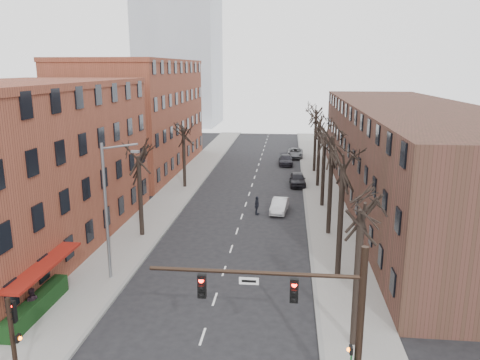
% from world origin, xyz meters
% --- Properties ---
extents(sidewalk_left, '(4.00, 90.00, 0.15)m').
position_xyz_m(sidewalk_left, '(-8.00, 35.00, 0.07)').
color(sidewalk_left, gray).
rests_on(sidewalk_left, ground).
extents(sidewalk_right, '(4.00, 90.00, 0.15)m').
position_xyz_m(sidewalk_right, '(8.00, 35.00, 0.07)').
color(sidewalk_right, gray).
rests_on(sidewalk_right, ground).
extents(building_left_near, '(12.00, 26.00, 12.00)m').
position_xyz_m(building_left_near, '(-16.00, 15.00, 6.00)').
color(building_left_near, brown).
rests_on(building_left_near, ground).
extents(building_left_far, '(12.00, 28.00, 14.00)m').
position_xyz_m(building_left_far, '(-16.00, 44.00, 7.00)').
color(building_left_far, brown).
rests_on(building_left_far, ground).
extents(building_right, '(12.00, 50.00, 10.00)m').
position_xyz_m(building_right, '(16.00, 30.00, 5.00)').
color(building_right, '#4A2A22').
rests_on(building_right, ground).
extents(awning_left, '(1.20, 7.00, 0.15)m').
position_xyz_m(awning_left, '(-9.40, 6.00, 0.00)').
color(awning_left, maroon).
rests_on(awning_left, ground).
extents(hedge, '(0.80, 6.00, 1.00)m').
position_xyz_m(hedge, '(-9.50, 5.00, 0.65)').
color(hedge, black).
rests_on(hedge, sidewalk_left).
extents(tree_right_a, '(5.20, 5.20, 10.00)m').
position_xyz_m(tree_right_a, '(7.60, 4.00, 0.00)').
color(tree_right_a, black).
rests_on(tree_right_a, ground).
extents(tree_right_b, '(5.20, 5.20, 10.80)m').
position_xyz_m(tree_right_b, '(7.60, 12.00, 0.00)').
color(tree_right_b, black).
rests_on(tree_right_b, ground).
extents(tree_right_c, '(5.20, 5.20, 11.60)m').
position_xyz_m(tree_right_c, '(7.60, 20.00, 0.00)').
color(tree_right_c, black).
rests_on(tree_right_c, ground).
extents(tree_right_d, '(5.20, 5.20, 10.00)m').
position_xyz_m(tree_right_d, '(7.60, 28.00, 0.00)').
color(tree_right_d, black).
rests_on(tree_right_d, ground).
extents(tree_right_e, '(5.20, 5.20, 10.80)m').
position_xyz_m(tree_right_e, '(7.60, 36.00, 0.00)').
color(tree_right_e, black).
rests_on(tree_right_e, ground).
extents(tree_right_f, '(5.20, 5.20, 11.60)m').
position_xyz_m(tree_right_f, '(7.60, 44.00, 0.00)').
color(tree_right_f, black).
rests_on(tree_right_f, ground).
extents(tree_left_a, '(5.20, 5.20, 9.50)m').
position_xyz_m(tree_left_a, '(-7.60, 18.00, 0.00)').
color(tree_left_a, black).
rests_on(tree_left_a, ground).
extents(tree_left_b, '(5.20, 5.20, 9.50)m').
position_xyz_m(tree_left_b, '(-7.60, 34.00, 0.00)').
color(tree_left_b, black).
rests_on(tree_left_b, ground).
extents(signal_mast_arm, '(8.14, 0.30, 7.20)m').
position_xyz_m(signal_mast_arm, '(5.45, -1.00, 4.40)').
color(signal_mast_arm, black).
rests_on(signal_mast_arm, ground).
extents(signal_pole_left, '(0.47, 0.44, 4.40)m').
position_xyz_m(signal_pole_left, '(-6.99, -0.95, 2.61)').
color(signal_pole_left, black).
rests_on(signal_pole_left, ground).
extents(streetlight, '(2.45, 0.22, 9.03)m').
position_xyz_m(streetlight, '(-7.03, 10.00, 5.01)').
color(streetlight, slate).
rests_on(streetlight, ground).
extents(silver_sedan, '(1.85, 4.14, 1.32)m').
position_xyz_m(silver_sedan, '(3.45, 25.70, 0.66)').
color(silver_sedan, '#B6BABE').
rests_on(silver_sedan, ground).
extents(parked_car_near, '(2.00, 4.56, 1.53)m').
position_xyz_m(parked_car_near, '(5.30, 36.37, 0.76)').
color(parked_car_near, black).
rests_on(parked_car_near, ground).
extents(parked_car_mid, '(2.10, 4.81, 1.38)m').
position_xyz_m(parked_car_mid, '(3.80, 48.30, 0.69)').
color(parked_car_mid, black).
rests_on(parked_car_mid, ground).
extents(parked_car_far, '(2.51, 5.15, 1.41)m').
position_xyz_m(parked_car_far, '(5.18, 53.86, 0.71)').
color(parked_car_far, '#55585C').
rests_on(parked_car_far, ground).
extents(pedestrian_b, '(0.96, 0.85, 1.66)m').
position_xyz_m(pedestrian_b, '(-9.60, 4.80, 0.98)').
color(pedestrian_b, black).
rests_on(pedestrian_b, sidewalk_left).
extents(pedestrian_crossing, '(0.65, 1.11, 1.78)m').
position_xyz_m(pedestrian_crossing, '(1.34, 24.72, 0.89)').
color(pedestrian_crossing, black).
rests_on(pedestrian_crossing, ground).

